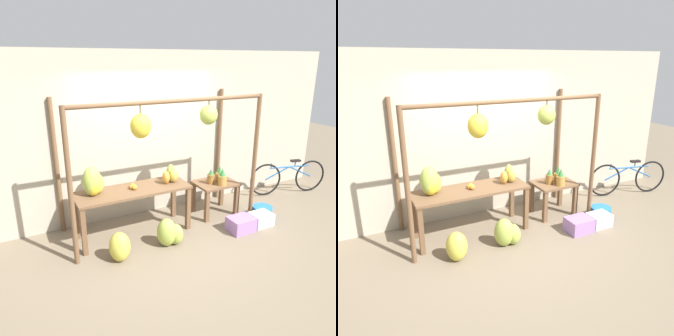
# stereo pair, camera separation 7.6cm
# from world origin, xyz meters

# --- Properties ---
(ground_plane) EXTENTS (20.00, 20.00, 0.00)m
(ground_plane) POSITION_xyz_m (0.00, 0.00, 0.00)
(ground_plane) COLOR #756651
(shop_wall_back) EXTENTS (8.00, 0.08, 2.80)m
(shop_wall_back) POSITION_xyz_m (0.00, 1.39, 1.40)
(shop_wall_back) COLOR #B2A893
(shop_wall_back) RESTS_ON ground_plane
(stall_awning) EXTENTS (3.07, 1.17, 2.14)m
(stall_awning) POSITION_xyz_m (-0.02, 0.52, 1.53)
(stall_awning) COLOR brown
(stall_awning) RESTS_ON ground_plane
(display_table_main) EXTENTS (1.78, 0.61, 0.76)m
(display_table_main) POSITION_xyz_m (-0.51, 0.70, 0.64)
(display_table_main) COLOR brown
(display_table_main) RESTS_ON ground_plane
(display_table_side) EXTENTS (0.72, 0.55, 0.59)m
(display_table_side) POSITION_xyz_m (1.04, 0.73, 0.45)
(display_table_side) COLOR brown
(display_table_side) RESTS_ON ground_plane
(banana_pile_on_table) EXTENTS (0.40, 0.34, 0.44)m
(banana_pile_on_table) POSITION_xyz_m (-1.10, 0.76, 0.93)
(banana_pile_on_table) COLOR gold
(banana_pile_on_table) RESTS_ON display_table_main
(orange_pile) EXTENTS (0.10, 0.17, 0.08)m
(orange_pile) POSITION_xyz_m (-0.50, 0.70, 0.80)
(orange_pile) COLOR orange
(orange_pile) RESTS_ON display_table_main
(pineapple_cluster) EXTENTS (0.29, 0.29, 0.30)m
(pineapple_cluster) POSITION_xyz_m (1.05, 0.65, 0.72)
(pineapple_cluster) COLOR #B27F38
(pineapple_cluster) RESTS_ON display_table_side
(banana_pile_ground_left) EXTENTS (0.37, 0.37, 0.42)m
(banana_pile_ground_left) POSITION_xyz_m (-0.96, 0.10, 0.20)
(banana_pile_ground_left) COLOR gold
(banana_pile_ground_left) RESTS_ON ground_plane
(banana_pile_ground_right) EXTENTS (0.46, 0.36, 0.43)m
(banana_pile_ground_right) POSITION_xyz_m (-0.17, 0.14, 0.20)
(banana_pile_ground_right) COLOR #9EB247
(banana_pile_ground_right) RESTS_ON ground_plane
(fruit_crate_white) EXTENTS (0.40, 0.32, 0.23)m
(fruit_crate_white) POSITION_xyz_m (1.05, -0.01, 0.12)
(fruit_crate_white) COLOR #9970B7
(fruit_crate_white) RESTS_ON ground_plane
(blue_bucket) EXTENTS (0.34, 0.34, 0.21)m
(blue_bucket) POSITION_xyz_m (1.69, 0.20, 0.10)
(blue_bucket) COLOR blue
(blue_bucket) RESTS_ON ground_plane
(parked_bicycle) EXTENTS (1.65, 0.43, 0.71)m
(parked_bicycle) POSITION_xyz_m (2.92, 0.82, 0.35)
(parked_bicycle) COLOR black
(parked_bicycle) RESTS_ON ground_plane
(papaya_pile) EXTENTS (0.32, 0.29, 0.28)m
(papaya_pile) POSITION_xyz_m (0.15, 0.72, 0.88)
(papaya_pile) COLOR gold
(papaya_pile) RESTS_ON display_table_main
(fruit_crate_purple) EXTENTS (0.36, 0.29, 0.21)m
(fruit_crate_purple) POSITION_xyz_m (1.48, 0.00, 0.11)
(fruit_crate_purple) COLOR silver
(fruit_crate_purple) RESTS_ON ground_plane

